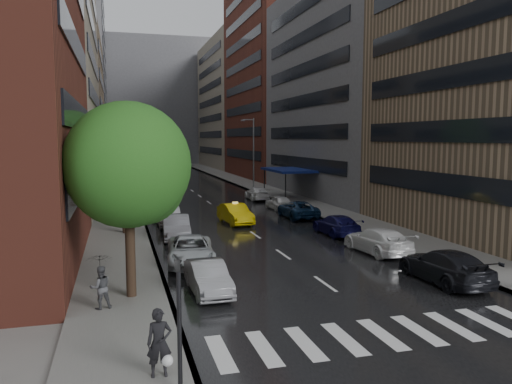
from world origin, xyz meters
TOP-DOWN VIEW (x-y plane):
  - ground at (0.00, 0.00)m, footprint 220.00×220.00m
  - road at (0.00, 50.00)m, footprint 14.00×140.00m
  - sidewalk_left at (-9.00, 50.00)m, footprint 4.00×140.00m
  - sidewalk_right at (9.00, 50.00)m, footprint 4.00×140.00m
  - crosswalk at (0.20, -2.00)m, footprint 13.15×2.80m
  - buildings_left at (-15.00, 58.79)m, footprint 8.00×108.00m
  - buildings_right at (15.00, 56.70)m, footprint 8.05×109.10m
  - building_far at (0.00, 118.00)m, footprint 40.00×14.00m
  - tree_near at (-8.60, 4.11)m, footprint 5.10×5.10m
  - tree_mid at (-8.60, 18.43)m, footprint 5.03×5.03m
  - tree_far at (-8.60, 33.69)m, footprint 5.82×5.82m
  - taxi at (-0.28, 20.83)m, footprint 2.11×4.86m
  - parked_cars_left at (-5.40, 19.40)m, footprint 2.92×33.69m
  - parked_cars_right at (5.40, 17.05)m, footprint 2.44×37.20m
  - ped_bag_walker at (-8.04, -3.28)m, footprint 0.71×0.49m
  - ped_black_umbrella at (-9.76, 2.83)m, footprint 0.96×0.98m
  - traffic_light at (-7.60, -4.20)m, footprint 0.18×0.15m
  - street_lamp_left at (-7.72, 30.00)m, footprint 1.74×0.22m
  - street_lamp_right at (7.72, 45.00)m, footprint 1.74×0.22m
  - awning at (8.98, 35.00)m, footprint 4.00×8.00m

SIDE VIEW (x-z plane):
  - ground at x=0.00m, z-range 0.00..0.00m
  - road at x=0.00m, z-range 0.00..0.01m
  - crosswalk at x=0.20m, z-range 0.01..0.02m
  - sidewalk_left at x=-9.00m, z-range 0.00..0.15m
  - sidewalk_right at x=9.00m, z-range 0.00..0.15m
  - parked_cars_right at x=5.40m, z-range -0.05..1.50m
  - parked_cars_left at x=-5.40m, z-range -0.06..1.53m
  - taxi at x=-0.28m, z-range 0.00..1.55m
  - ped_bag_walker at x=-8.04m, z-range 0.12..2.01m
  - ped_black_umbrella at x=-9.76m, z-range 0.34..2.43m
  - traffic_light at x=-7.60m, z-range 0.50..3.95m
  - awning at x=8.98m, z-range 1.57..4.70m
  - street_lamp_left at x=-7.72m, z-range 0.39..9.39m
  - street_lamp_right at x=7.72m, z-range 0.39..9.39m
  - tree_mid at x=-8.60m, z-range 1.47..9.48m
  - tree_near at x=-8.60m, z-range 1.50..9.62m
  - tree_far at x=-8.60m, z-range 1.71..10.98m
  - buildings_right at x=15.00m, z-range -2.97..33.03m
  - buildings_left at x=-15.00m, z-range -3.01..34.99m
  - building_far at x=0.00m, z-range 0.00..32.00m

